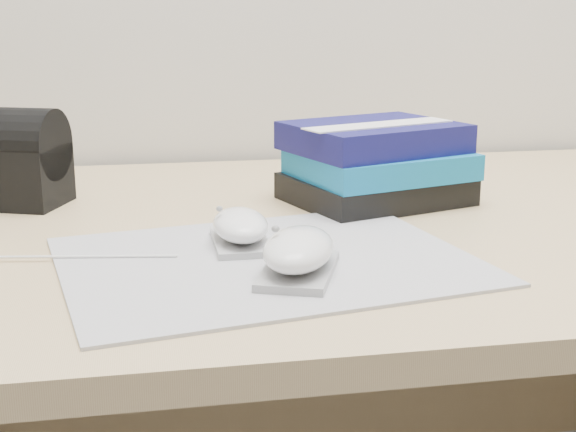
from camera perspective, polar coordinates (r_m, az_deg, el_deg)
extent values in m
cube|color=tan|center=(0.99, 3.35, -0.93)|extent=(1.60, 0.80, 0.03)
cube|color=tan|center=(1.47, -0.45, -10.82)|extent=(1.52, 0.03, 0.35)
cube|color=gray|center=(0.81, -1.51, -3.20)|extent=(0.45, 0.38, 0.00)
cube|color=#A0A0A3|center=(0.86, -3.39, -1.85)|extent=(0.06, 0.11, 0.01)
ellipsoid|color=white|center=(0.86, -3.41, -0.62)|extent=(0.06, 0.10, 0.03)
ellipsoid|color=gray|center=(0.85, -4.90, 0.52)|extent=(0.01, 0.01, 0.01)
cube|color=#99999B|center=(0.77, 0.75, -3.89)|extent=(0.10, 0.13, 0.01)
ellipsoid|color=white|center=(0.76, 0.75, -2.35)|extent=(0.10, 0.13, 0.04)
ellipsoid|color=gray|center=(0.75, -0.89, -0.91)|extent=(0.01, 0.01, 0.01)
cylinder|color=white|center=(0.84, -15.21, -2.81)|extent=(0.22, 0.04, 0.00)
cube|color=black|center=(1.07, 6.21, 1.94)|extent=(0.26, 0.23, 0.03)
cube|color=#1072AD|center=(1.06, 6.58, 3.69)|extent=(0.25, 0.22, 0.03)
cube|color=#121255|center=(1.06, 6.11, 5.61)|extent=(0.25, 0.22, 0.04)
cube|color=white|center=(1.04, 6.50, 6.46)|extent=(0.21, 0.11, 0.00)
cube|color=black|center=(1.11, -19.13, 2.76)|extent=(0.16, 0.14, 0.08)
cylinder|color=black|center=(1.10, -19.31, 4.89)|extent=(0.16, 0.14, 0.09)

